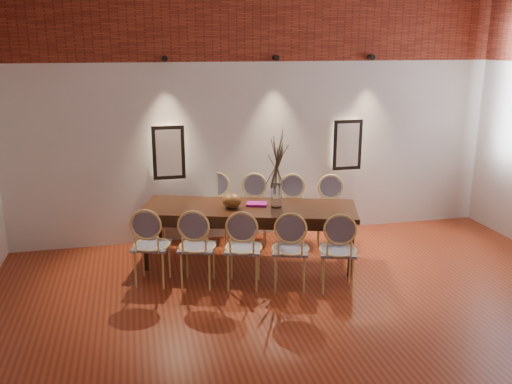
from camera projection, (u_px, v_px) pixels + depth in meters
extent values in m
cube|color=#96381D|center=(350.00, 366.00, 4.79)|extent=(7.00, 7.00, 0.02)
cube|color=silver|center=(259.00, 98.00, 7.59)|extent=(7.00, 0.10, 4.00)
cube|color=maroon|center=(261.00, 4.00, 7.19)|extent=(7.00, 0.02, 1.50)
cube|color=#FFEAC6|center=(169.00, 152.00, 7.40)|extent=(0.36, 0.06, 0.66)
cube|color=#FFEAC6|center=(347.00, 145.00, 7.96)|extent=(0.36, 0.06, 0.66)
cylinder|color=black|center=(165.00, 58.00, 7.04)|extent=(0.08, 0.10, 0.08)
cylinder|color=black|center=(276.00, 58.00, 7.36)|extent=(0.08, 0.10, 0.08)
cylinder|color=black|center=(371.00, 57.00, 7.67)|extent=(0.08, 0.10, 0.08)
cube|color=black|center=(249.00, 235.00, 6.93)|extent=(2.82, 1.62, 0.75)
cylinder|color=silver|center=(276.00, 196.00, 6.77)|extent=(0.14, 0.14, 0.30)
ellipsoid|color=brown|center=(232.00, 201.00, 6.78)|extent=(0.24, 0.24, 0.18)
cube|color=#8B0E7A|center=(257.00, 204.00, 6.89)|extent=(0.30, 0.25, 0.03)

